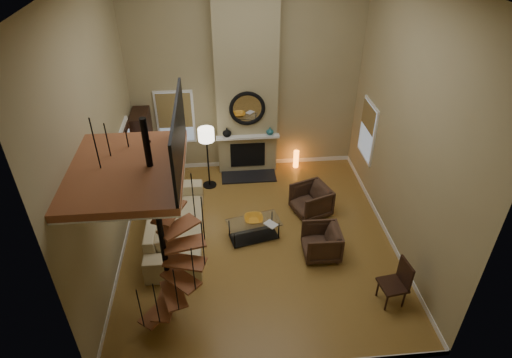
{
  "coord_description": "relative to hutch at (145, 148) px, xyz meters",
  "views": [
    {
      "loc": [
        -0.73,
        -7.4,
        6.7
      ],
      "look_at": [
        0.0,
        0.4,
        1.4
      ],
      "focal_mm": 30.37,
      "sensor_mm": 36.0,
      "label": 1
    }
  ],
  "objects": [
    {
      "name": "armchair_near",
      "position": [
        4.22,
        -1.92,
        -0.6
      ],
      "size": [
        1.06,
        1.05,
        0.76
      ],
      "primitive_type": "imported",
      "rotation": [
        0.0,
        0.0,
        -1.23
      ],
      "color": "#412B1E",
      "rests_on": "ground"
    },
    {
      "name": "accent_lamp",
      "position": [
        4.14,
        0.18,
        -0.7
      ],
      "size": [
        0.15,
        0.15,
        0.53
      ],
      "primitive_type": "cylinder",
      "color": "orange",
      "rests_on": "ground"
    },
    {
      "name": "mirror_disc",
      "position": [
        2.75,
        0.03,
        1.0
      ],
      "size": [
        0.8,
        0.01,
        0.8
      ],
      "primitive_type": "cylinder",
      "rotation": [
        1.57,
        0.0,
        0.0
      ],
      "color": "white",
      "rests_on": "chimney_breast"
    },
    {
      "name": "hutch",
      "position": [
        0.0,
        0.0,
        0.0
      ],
      "size": [
        0.43,
        0.91,
        2.03
      ],
      "primitive_type": "cube",
      "color": "black",
      "rests_on": "ground"
    },
    {
      "name": "window_right",
      "position": [
        5.72,
        -0.82,
        0.68
      ],
      "size": [
        0.06,
        1.02,
        1.52
      ],
      "color": "white",
      "rests_on": "right_wall"
    },
    {
      "name": "side_chair",
      "position": [
        5.22,
        -4.81,
        -0.42
      ],
      "size": [
        0.54,
        0.54,
        1.0
      ],
      "color": "black",
      "rests_on": "ground"
    },
    {
      "name": "back_wall",
      "position": [
        2.75,
        0.43,
        1.8
      ],
      "size": [
        6.0,
        0.02,
        5.5
      ],
      "primitive_type": "cube",
      "color": "tan",
      "rests_on": "ground"
    },
    {
      "name": "right_wall",
      "position": [
        5.75,
        -2.82,
        1.8
      ],
      "size": [
        0.02,
        6.5,
        5.5
      ],
      "primitive_type": "cube",
      "color": "tan",
      "rests_on": "ground"
    },
    {
      "name": "baseboard_right",
      "position": [
        5.74,
        -2.82,
        -0.89
      ],
      "size": [
        0.02,
        6.5,
        0.12
      ],
      "primitive_type": "cube",
      "color": "white",
      "rests_on": "ground"
    },
    {
      "name": "mirror_frame",
      "position": [
        2.75,
        0.02,
        1.0
      ],
      "size": [
        0.94,
        0.1,
        0.94
      ],
      "primitive_type": "torus",
      "rotation": [
        1.57,
        0.0,
        0.0
      ],
      "color": "black",
      "rests_on": "chimney_breast"
    },
    {
      "name": "spiral_stair",
      "position": [
        0.97,
        -4.61,
        0.83
      ],
      "size": [
        1.47,
        1.47,
        4.06
      ],
      "color": "black",
      "rests_on": "ground"
    },
    {
      "name": "coffee_table",
      "position": [
        2.67,
        -2.74,
        -0.67
      ],
      "size": [
        1.28,
        0.85,
        0.45
      ],
      "color": "silver",
      "rests_on": "ground"
    },
    {
      "name": "armchair_far",
      "position": [
        4.14,
        -3.43,
        -0.6
      ],
      "size": [
        0.8,
        0.78,
        0.72
      ],
      "primitive_type": "imported",
      "rotation": [
        0.0,
        0.0,
        -1.59
      ],
      "color": "#412B1E",
      "rests_on": "ground"
    },
    {
      "name": "vase_left",
      "position": [
        2.2,
        -0.0,
        0.35
      ],
      "size": [
        0.24,
        0.24,
        0.25
      ],
      "primitive_type": "imported",
      "color": "black",
      "rests_on": "mantel"
    },
    {
      "name": "entry_door",
      "position": [
        -0.2,
        -1.02,
        0.1
      ],
      "size": [
        0.1,
        1.05,
        2.16
      ],
      "color": "white",
      "rests_on": "ground"
    },
    {
      "name": "hearth",
      "position": [
        2.75,
        -0.25,
        -0.93
      ],
      "size": [
        1.5,
        0.6,
        0.04
      ],
      "primitive_type": "cube",
      "color": "black",
      "rests_on": "ground"
    },
    {
      "name": "mantel",
      "position": [
        2.75,
        -0.04,
        0.2
      ],
      "size": [
        1.7,
        0.18,
        0.06
      ],
      "primitive_type": "cube",
      "color": "white",
      "rests_on": "chimney_breast"
    },
    {
      "name": "baseboard_left",
      "position": [
        -0.24,
        -2.82,
        -0.89
      ],
      "size": [
        0.02,
        6.5,
        0.12
      ],
      "primitive_type": "cube",
      "color": "white",
      "rests_on": "ground"
    },
    {
      "name": "baseboard_back",
      "position": [
        2.75,
        0.42,
        -0.89
      ],
      "size": [
        6.0,
        0.02,
        0.12
      ],
      "primitive_type": "cube",
      "color": "white",
      "rests_on": "ground"
    },
    {
      "name": "firebox",
      "position": [
        2.75,
        0.04,
        -0.4
      ],
      "size": [
        0.95,
        0.02,
        0.72
      ],
      "primitive_type": "cube",
      "color": "black",
      "rests_on": "chimney_breast"
    },
    {
      "name": "chimney_breast",
      "position": [
        2.75,
        0.24,
        1.8
      ],
      "size": [
        1.6,
        0.38,
        5.5
      ],
      "primitive_type": "cube",
      "color": "#9B8F65",
      "rests_on": "ground"
    },
    {
      "name": "floor_lamp",
      "position": [
        1.67,
        -0.55,
        0.46
      ],
      "size": [
        0.41,
        0.41,
        1.71
      ],
      "color": "black",
      "rests_on": "ground"
    },
    {
      "name": "book",
      "position": [
        3.02,
        -2.89,
        -0.49
      ],
      "size": [
        0.35,
        0.36,
        0.03
      ],
      "primitive_type": "imported",
      "rotation": [
        0.0,
        0.0,
        0.69
      ],
      "color": "gray",
      "rests_on": "coffee_table"
    },
    {
      "name": "bowl",
      "position": [
        2.67,
        -2.69,
        -0.45
      ],
      "size": [
        0.43,
        0.43,
        0.11
      ],
      "primitive_type": "imported",
      "color": "gold",
      "rests_on": "coffee_table"
    },
    {
      "name": "sofa",
      "position": [
        0.91,
        -2.52,
        -0.55
      ],
      "size": [
        1.16,
        2.96,
        0.86
      ],
      "primitive_type": "imported",
      "rotation": [
        0.0,
        0.0,
        1.57
      ],
      "color": "#CCBC8E",
      "rests_on": "ground"
    },
    {
      "name": "loft",
      "position": [
        0.71,
        -4.62,
        2.29
      ],
      "size": [
        1.7,
        2.2,
        1.09
      ],
      "color": "#985431",
      "rests_on": "left_wall"
    },
    {
      "name": "left_wall",
      "position": [
        -0.25,
        -2.82,
        1.8
      ],
      "size": [
        0.02,
        6.5,
        5.5
      ],
      "primitive_type": "cube",
      "color": "tan",
      "rests_on": "ground"
    },
    {
      "name": "ground",
      "position": [
        2.75,
        -2.82,
        -0.95
      ],
      "size": [
        6.0,
        6.5,
        0.01
      ],
      "primitive_type": "cube",
      "color": "#AF8238",
      "rests_on": "ground"
    },
    {
      "name": "vase_right",
      "position": [
        3.35,
        -0.0,
        0.33
      ],
      "size": [
        0.2,
        0.2,
        0.21
      ],
      "primitive_type": "imported",
      "color": "#1B5860",
      "rests_on": "mantel"
    },
    {
      "name": "window_back",
      "position": [
        0.85,
        0.4,
        0.67
      ],
      "size": [
        1.02,
        0.06,
        1.52
      ],
      "color": "white",
      "rests_on": "back_wall"
    },
    {
      "name": "front_wall",
      "position": [
        2.75,
        -6.07,
        1.8
      ],
      "size": [
        6.0,
        0.02,
        5.5
      ],
      "primitive_type": "cube",
      "color": "tan",
      "rests_on": "ground"
    }
  ]
}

